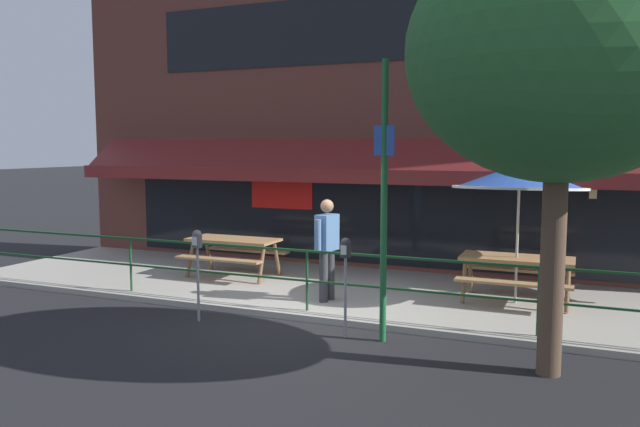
% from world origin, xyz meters
% --- Properties ---
extents(ground_plane, '(120.00, 120.00, 0.00)m').
position_xyz_m(ground_plane, '(0.00, 0.00, 0.00)').
color(ground_plane, black).
extents(patio_deck, '(15.00, 4.00, 0.10)m').
position_xyz_m(patio_deck, '(0.00, 2.00, 0.05)').
color(patio_deck, '#9E998E').
rests_on(patio_deck, ground).
extents(restaurant_building, '(15.00, 1.60, 7.31)m').
position_xyz_m(restaurant_building, '(0.00, 4.22, 3.63)').
color(restaurant_building, brown).
rests_on(restaurant_building, ground).
extents(patio_railing, '(13.84, 0.04, 0.97)m').
position_xyz_m(patio_railing, '(0.00, 0.30, 0.80)').
color(patio_railing, '#194723').
rests_on(patio_railing, patio_deck).
extents(picnic_table_left, '(1.80, 1.42, 0.76)m').
position_xyz_m(picnic_table_left, '(-2.41, 2.11, 0.71)').
color(picnic_table_left, '#997047').
rests_on(picnic_table_left, patio_deck).
extents(picnic_table_centre, '(1.80, 1.42, 0.76)m').
position_xyz_m(picnic_table_centre, '(2.99, 2.11, 0.71)').
color(picnic_table_centre, '#997047').
rests_on(picnic_table_centre, patio_deck).
extents(patio_umbrella_centre, '(2.14, 2.14, 2.38)m').
position_xyz_m(patio_umbrella_centre, '(2.99, 2.08, 2.18)').
color(patio_umbrella_centre, '#B7B2A8').
rests_on(patio_umbrella_centre, patio_deck).
extents(pedestrian_walking, '(0.31, 0.61, 1.71)m').
position_xyz_m(pedestrian_walking, '(0.06, 0.99, 1.06)').
color(pedestrian_walking, '#333338').
rests_on(pedestrian_walking, patio_deck).
extents(parking_meter_near, '(0.15, 0.16, 1.42)m').
position_xyz_m(parking_meter_near, '(-1.43, -0.60, 1.15)').
color(parking_meter_near, gray).
rests_on(parking_meter_near, ground).
extents(parking_meter_far, '(0.15, 0.16, 1.42)m').
position_xyz_m(parking_meter_far, '(0.94, -0.49, 1.15)').
color(parking_meter_far, gray).
rests_on(parking_meter_far, ground).
extents(street_sign_pole, '(0.28, 0.09, 3.83)m').
position_xyz_m(street_sign_pole, '(1.47, -0.45, 1.97)').
color(street_sign_pole, '#1E6033').
rests_on(street_sign_pole, ground).
extents(street_tree_curbside, '(3.51, 3.16, 5.77)m').
position_xyz_m(street_tree_curbside, '(3.75, -0.97, 3.94)').
color(street_tree_curbside, brown).
rests_on(street_tree_curbside, ground).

